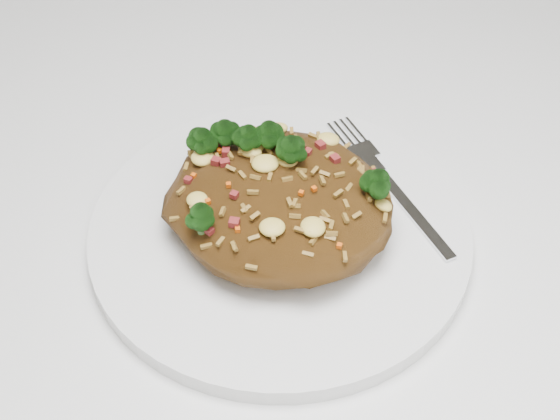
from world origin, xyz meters
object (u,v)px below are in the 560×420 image
object	(u,v)px
dining_table	(319,304)
plate	(280,231)
fried_rice	(279,194)
fork	(395,191)

from	to	relation	value
dining_table	plate	xyz separation A→B (m)	(-0.03, -0.02, 0.10)
plate	fried_rice	xyz separation A→B (m)	(-0.00, 0.00, 0.04)
dining_table	plate	world-z (taller)	plate
plate	dining_table	bearing A→B (deg)	33.38
fork	fried_rice	bearing A→B (deg)	-95.58
dining_table	fork	world-z (taller)	fork
fried_rice	dining_table	bearing A→B (deg)	31.39
dining_table	fried_rice	world-z (taller)	fried_rice
fork	dining_table	bearing A→B (deg)	-91.40
dining_table	plate	distance (m)	0.10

